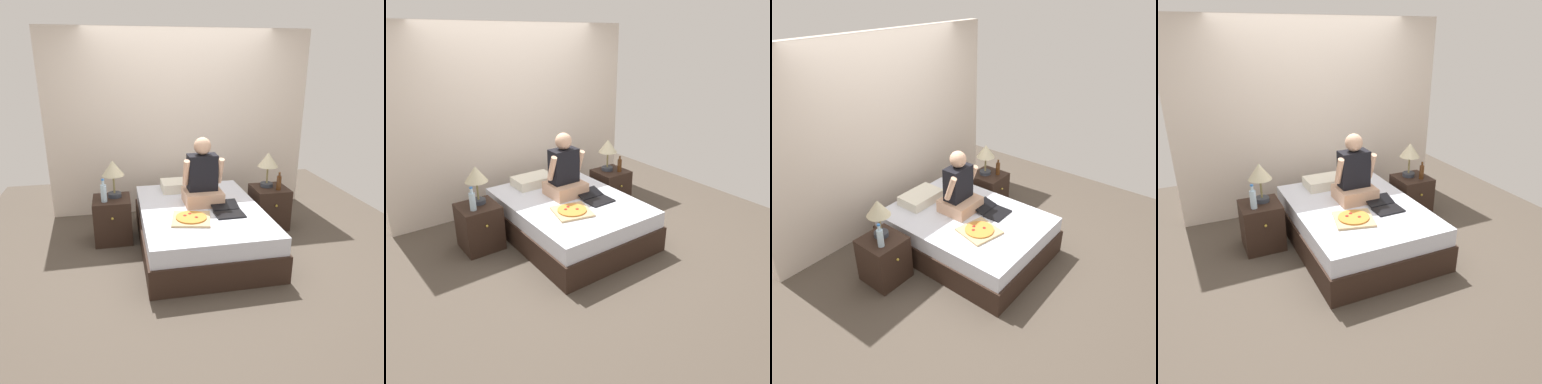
# 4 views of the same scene
# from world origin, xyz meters

# --- Properties ---
(ground_plane) EXTENTS (5.65, 5.65, 0.00)m
(ground_plane) POSITION_xyz_m (0.00, 0.00, 0.00)
(ground_plane) COLOR #4C4238
(wall_back) EXTENTS (3.65, 0.12, 2.50)m
(wall_back) POSITION_xyz_m (0.00, 1.32, 1.25)
(wall_back) COLOR beige
(wall_back) RESTS_ON ground
(bed) EXTENTS (1.40, 1.91, 0.49)m
(bed) POSITION_xyz_m (0.00, 0.00, 0.24)
(bed) COLOR black
(bed) RESTS_ON ground
(nightstand_left) EXTENTS (0.44, 0.47, 0.54)m
(nightstand_left) POSITION_xyz_m (-1.00, 0.39, 0.27)
(nightstand_left) COLOR black
(nightstand_left) RESTS_ON ground
(lamp_on_left_nightstand) EXTENTS (0.26, 0.26, 0.45)m
(lamp_on_left_nightstand) POSITION_xyz_m (-0.96, 0.44, 0.87)
(lamp_on_left_nightstand) COLOR #333842
(lamp_on_left_nightstand) RESTS_ON nightstand_left
(water_bottle) EXTENTS (0.07, 0.07, 0.28)m
(water_bottle) POSITION_xyz_m (-1.08, 0.30, 0.65)
(water_bottle) COLOR silver
(water_bottle) RESTS_ON nightstand_left
(nightstand_right) EXTENTS (0.44, 0.47, 0.54)m
(nightstand_right) POSITION_xyz_m (1.00, 0.39, 0.27)
(nightstand_right) COLOR black
(nightstand_right) RESTS_ON ground
(lamp_on_right_nightstand) EXTENTS (0.26, 0.26, 0.45)m
(lamp_on_right_nightstand) POSITION_xyz_m (0.97, 0.44, 0.87)
(lamp_on_right_nightstand) COLOR #333842
(lamp_on_right_nightstand) RESTS_ON nightstand_right
(beer_bottle) EXTENTS (0.06, 0.06, 0.23)m
(beer_bottle) POSITION_xyz_m (1.07, 0.29, 0.64)
(beer_bottle) COLOR #512D14
(beer_bottle) RESTS_ON nightstand_right
(pillow) EXTENTS (0.52, 0.34, 0.12)m
(pillow) POSITION_xyz_m (-0.10, 0.68, 0.55)
(pillow) COLOR silver
(pillow) RESTS_ON bed
(person_seated) EXTENTS (0.47, 0.40, 0.78)m
(person_seated) POSITION_xyz_m (0.05, 0.17, 0.78)
(person_seated) COLOR tan
(person_seated) RESTS_ON bed
(laptop) EXTENTS (0.32, 0.42, 0.07)m
(laptop) POSITION_xyz_m (0.26, -0.20, 0.51)
(laptop) COLOR black
(laptop) RESTS_ON bed
(pizza_box) EXTENTS (0.48, 0.48, 0.04)m
(pizza_box) POSITION_xyz_m (-0.18, -0.32, 0.51)
(pizza_box) COLOR tan
(pizza_box) RESTS_ON bed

